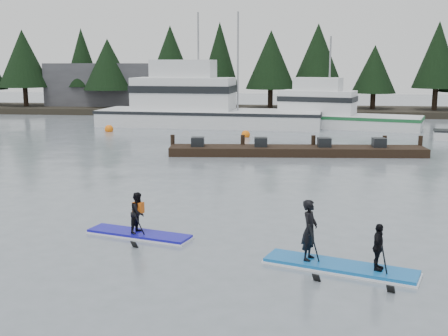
# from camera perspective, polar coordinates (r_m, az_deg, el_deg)

# --- Properties ---
(ground) EXTENTS (160.00, 160.00, 0.00)m
(ground) POSITION_cam_1_polar(r_m,az_deg,el_deg) (15.77, -2.61, -7.94)
(ground) COLOR slate
(ground) RESTS_ON ground
(far_shore) EXTENTS (70.00, 8.00, 0.60)m
(far_shore) POSITION_cam_1_polar(r_m,az_deg,el_deg) (57.00, 4.32, 5.84)
(far_shore) COLOR #2D281E
(far_shore) RESTS_ON ground
(treeline) EXTENTS (60.00, 4.00, 8.00)m
(treeline) POSITION_cam_1_polar(r_m,az_deg,el_deg) (57.02, 4.32, 5.54)
(treeline) COLOR black
(treeline) RESTS_ON ground
(waterfront_building) EXTENTS (18.00, 6.00, 5.00)m
(waterfront_building) POSITION_cam_1_polar(r_m,az_deg,el_deg) (61.07, -8.93, 8.12)
(waterfront_building) COLOR #4C4C51
(waterfront_building) RESTS_ON ground
(fishing_boat_large) EXTENTS (18.07, 6.26, 10.01)m
(fishing_boat_large) POSITION_cam_1_polar(r_m,az_deg,el_deg) (45.61, -2.17, 5.25)
(fishing_boat_large) COLOR silver
(fishing_boat_large) RESTS_ON ground
(fishing_boat_medium) EXTENTS (13.46, 7.17, 7.92)m
(fishing_boat_medium) POSITION_cam_1_polar(r_m,az_deg,el_deg) (45.61, 10.86, 4.80)
(fishing_boat_medium) COLOR silver
(fishing_boat_medium) RESTS_ON ground
(floating_dock) EXTENTS (14.16, 3.09, 0.47)m
(floating_dock) POSITION_cam_1_polar(r_m,az_deg,el_deg) (31.32, 7.41, 1.74)
(floating_dock) COLOR black
(floating_dock) RESTS_ON ground
(buoy_a) EXTENTS (0.64, 0.64, 0.64)m
(buoy_a) POSITION_cam_1_polar(r_m,az_deg,el_deg) (42.72, -11.60, 3.65)
(buoy_a) COLOR orange
(buoy_a) RESTS_ON ground
(buoy_b) EXTENTS (0.60, 0.60, 0.60)m
(buoy_b) POSITION_cam_1_polar(r_m,az_deg,el_deg) (38.71, 2.21, 3.16)
(buoy_b) COLOR orange
(buoy_b) RESTS_ON ground
(paddleboard_solo) EXTENTS (3.24, 1.61, 1.80)m
(paddleboard_solo) POSITION_cam_1_polar(r_m,az_deg,el_deg) (16.71, -8.66, -5.46)
(paddleboard_solo) COLOR #1511A5
(paddleboard_solo) RESTS_ON ground
(paddleboard_duo) EXTENTS (3.82, 2.05, 2.17)m
(paddleboard_duo) POSITION_cam_1_polar(r_m,az_deg,el_deg) (14.23, 11.49, -8.17)
(paddleboard_duo) COLOR #1261B0
(paddleboard_duo) RESTS_ON ground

